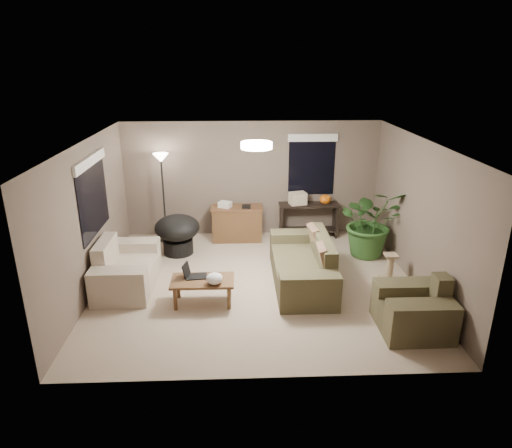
{
  "coord_description": "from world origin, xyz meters",
  "views": [
    {
      "loc": [
        -0.31,
        -7.15,
        3.73
      ],
      "look_at": [
        0.0,
        0.2,
        1.05
      ],
      "focal_mm": 32.0,
      "sensor_mm": 36.0,
      "label": 1
    }
  ],
  "objects_px": {
    "floor_lamp": "(162,169)",
    "houseplant": "(370,229)",
    "desk": "(237,223)",
    "papasan_chair": "(177,232)",
    "coffee_table": "(203,283)",
    "console_table": "(308,217)",
    "loveseat": "(125,270)",
    "cat_scratching_post": "(390,269)",
    "main_sofa": "(304,267)",
    "armchair": "(414,311)"
  },
  "relations": [
    {
      "from": "houseplant",
      "to": "main_sofa",
      "type": "bearing_deg",
      "value": -142.55
    },
    {
      "from": "loveseat",
      "to": "floor_lamp",
      "type": "relative_size",
      "value": 0.84
    },
    {
      "from": "papasan_chair",
      "to": "console_table",
      "type": "bearing_deg",
      "value": 16.59
    },
    {
      "from": "armchair",
      "to": "papasan_chair",
      "type": "xyz_separation_m",
      "value": [
        -3.74,
        2.92,
        0.17
      ]
    },
    {
      "from": "coffee_table",
      "to": "floor_lamp",
      "type": "relative_size",
      "value": 0.52
    },
    {
      "from": "loveseat",
      "to": "houseplant",
      "type": "height_order",
      "value": "houseplant"
    },
    {
      "from": "armchair",
      "to": "cat_scratching_post",
      "type": "height_order",
      "value": "armchair"
    },
    {
      "from": "coffee_table",
      "to": "papasan_chair",
      "type": "xyz_separation_m",
      "value": [
        -0.64,
        2.05,
        0.11
      ]
    },
    {
      "from": "main_sofa",
      "to": "floor_lamp",
      "type": "distance_m",
      "value": 3.63
    },
    {
      "from": "armchair",
      "to": "floor_lamp",
      "type": "distance_m",
      "value": 5.6
    },
    {
      "from": "floor_lamp",
      "to": "houseplant",
      "type": "height_order",
      "value": "floor_lamp"
    },
    {
      "from": "console_table",
      "to": "cat_scratching_post",
      "type": "bearing_deg",
      "value": -62.84
    },
    {
      "from": "armchair",
      "to": "papasan_chair",
      "type": "bearing_deg",
      "value": 142.0
    },
    {
      "from": "loveseat",
      "to": "papasan_chair",
      "type": "relative_size",
      "value": 1.34
    },
    {
      "from": "armchair",
      "to": "cat_scratching_post",
      "type": "xyz_separation_m",
      "value": [
        0.15,
        1.55,
        -0.08
      ]
    },
    {
      "from": "loveseat",
      "to": "armchair",
      "type": "bearing_deg",
      "value": -18.82
    },
    {
      "from": "papasan_chair",
      "to": "coffee_table",
      "type": "bearing_deg",
      "value": -72.69
    },
    {
      "from": "cat_scratching_post",
      "to": "console_table",
      "type": "bearing_deg",
      "value": 117.16
    },
    {
      "from": "loveseat",
      "to": "houseplant",
      "type": "distance_m",
      "value": 4.71
    },
    {
      "from": "papasan_chair",
      "to": "houseplant",
      "type": "bearing_deg",
      "value": -3.69
    },
    {
      "from": "armchair",
      "to": "console_table",
      "type": "distance_m",
      "value": 3.88
    },
    {
      "from": "loveseat",
      "to": "armchair",
      "type": "relative_size",
      "value": 1.6
    },
    {
      "from": "houseplant",
      "to": "armchair",
      "type": "bearing_deg",
      "value": -91.86
    },
    {
      "from": "coffee_table",
      "to": "console_table",
      "type": "relative_size",
      "value": 0.77
    },
    {
      "from": "desk",
      "to": "console_table",
      "type": "distance_m",
      "value": 1.58
    },
    {
      "from": "loveseat",
      "to": "houseplant",
      "type": "bearing_deg",
      "value": 14.16
    },
    {
      "from": "coffee_table",
      "to": "cat_scratching_post",
      "type": "distance_m",
      "value": 3.32
    },
    {
      "from": "armchair",
      "to": "console_table",
      "type": "height_order",
      "value": "armchair"
    },
    {
      "from": "houseplant",
      "to": "loveseat",
      "type": "bearing_deg",
      "value": -165.84
    },
    {
      "from": "coffee_table",
      "to": "houseplant",
      "type": "relative_size",
      "value": 0.71
    },
    {
      "from": "houseplant",
      "to": "floor_lamp",
      "type": "bearing_deg",
      "value": 167.45
    },
    {
      "from": "main_sofa",
      "to": "armchair",
      "type": "relative_size",
      "value": 2.2
    },
    {
      "from": "desk",
      "to": "floor_lamp",
      "type": "distance_m",
      "value": 1.96
    },
    {
      "from": "loveseat",
      "to": "coffee_table",
      "type": "distance_m",
      "value": 1.52
    },
    {
      "from": "coffee_table",
      "to": "floor_lamp",
      "type": "bearing_deg",
      "value": 109.72
    },
    {
      "from": "armchair",
      "to": "cat_scratching_post",
      "type": "relative_size",
      "value": 2.0
    },
    {
      "from": "desk",
      "to": "console_table",
      "type": "xyz_separation_m",
      "value": [
        1.57,
        0.15,
        0.06
      ]
    },
    {
      "from": "desk",
      "to": "papasan_chair",
      "type": "height_order",
      "value": "papasan_chair"
    },
    {
      "from": "console_table",
      "to": "cat_scratching_post",
      "type": "height_order",
      "value": "console_table"
    },
    {
      "from": "houseplant",
      "to": "papasan_chair",
      "type": "bearing_deg",
      "value": 176.31
    },
    {
      "from": "papasan_chair",
      "to": "houseplant",
      "type": "xyz_separation_m",
      "value": [
        3.83,
        -0.25,
        0.09
      ]
    },
    {
      "from": "main_sofa",
      "to": "loveseat",
      "type": "bearing_deg",
      "value": -179.52
    },
    {
      "from": "loveseat",
      "to": "papasan_chair",
      "type": "xyz_separation_m",
      "value": [
        0.73,
        1.4,
        0.17
      ]
    },
    {
      "from": "coffee_table",
      "to": "papasan_chair",
      "type": "height_order",
      "value": "papasan_chair"
    },
    {
      "from": "coffee_table",
      "to": "floor_lamp",
      "type": "height_order",
      "value": "floor_lamp"
    },
    {
      "from": "main_sofa",
      "to": "coffee_table",
      "type": "bearing_deg",
      "value": -158.57
    },
    {
      "from": "cat_scratching_post",
      "to": "armchair",
      "type": "bearing_deg",
      "value": -95.47
    },
    {
      "from": "cat_scratching_post",
      "to": "floor_lamp",
      "type": "bearing_deg",
      "value": 154.12
    },
    {
      "from": "coffee_table",
      "to": "console_table",
      "type": "distance_m",
      "value": 3.57
    },
    {
      "from": "coffee_table",
      "to": "desk",
      "type": "distance_m",
      "value": 2.78
    }
  ]
}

